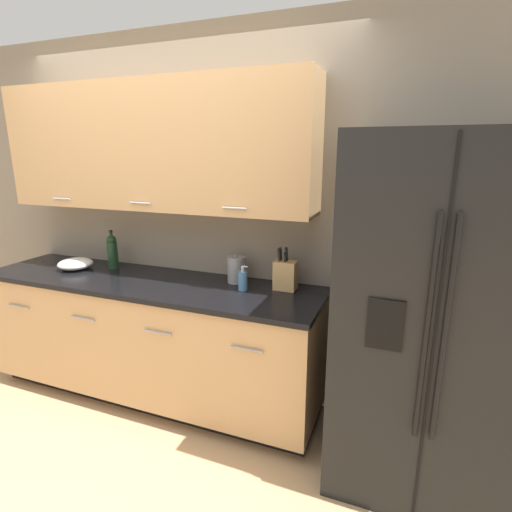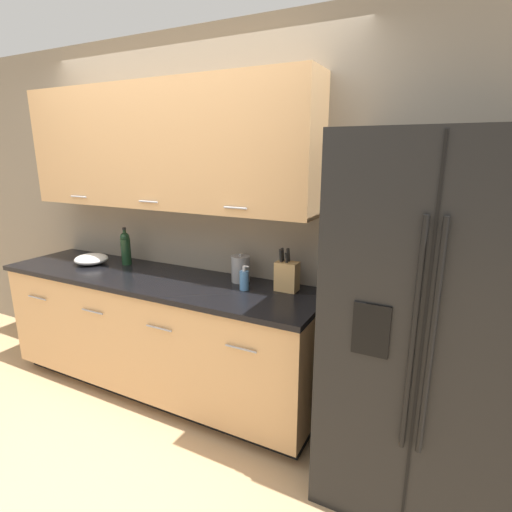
{
  "view_description": "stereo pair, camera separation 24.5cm",
  "coord_description": "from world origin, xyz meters",
  "px_view_note": "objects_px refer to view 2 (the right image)",
  "views": [
    {
      "loc": [
        1.55,
        -1.49,
        1.78
      ],
      "look_at": [
        0.69,
        0.73,
        1.16
      ],
      "focal_mm": 28.0,
      "sensor_mm": 36.0,
      "label": 1
    },
    {
      "loc": [
        1.78,
        -1.39,
        1.78
      ],
      "look_at": [
        0.69,
        0.73,
        1.16
      ],
      "focal_mm": 28.0,
      "sensor_mm": 36.0,
      "label": 2
    }
  ],
  "objects_px": {
    "knife_block": "(287,276)",
    "wine_bottle": "(126,248)",
    "mixing_bowl": "(91,259)",
    "steel_canister": "(240,269)",
    "soap_dispenser": "(244,280)",
    "refrigerator": "(428,325)"
  },
  "relations": [
    {
      "from": "soap_dispenser",
      "to": "mixing_bowl",
      "type": "bearing_deg",
      "value": -179.38
    },
    {
      "from": "soap_dispenser",
      "to": "mixing_bowl",
      "type": "distance_m",
      "value": 1.39
    },
    {
      "from": "refrigerator",
      "to": "soap_dispenser",
      "type": "relative_size",
      "value": 11.3
    },
    {
      "from": "knife_block",
      "to": "mixing_bowl",
      "type": "bearing_deg",
      "value": -175.48
    },
    {
      "from": "wine_bottle",
      "to": "refrigerator",
      "type": "bearing_deg",
      "value": -5.8
    },
    {
      "from": "knife_block",
      "to": "wine_bottle",
      "type": "xyz_separation_m",
      "value": [
        -1.38,
        -0.01,
        0.04
      ]
    },
    {
      "from": "wine_bottle",
      "to": "steel_canister",
      "type": "distance_m",
      "value": 1.03
    },
    {
      "from": "mixing_bowl",
      "to": "steel_canister",
      "type": "bearing_deg",
      "value": 6.85
    },
    {
      "from": "knife_block",
      "to": "steel_canister",
      "type": "height_order",
      "value": "knife_block"
    },
    {
      "from": "soap_dispenser",
      "to": "steel_canister",
      "type": "height_order",
      "value": "steel_canister"
    },
    {
      "from": "mixing_bowl",
      "to": "soap_dispenser",
      "type": "bearing_deg",
      "value": 0.62
    },
    {
      "from": "knife_block",
      "to": "mixing_bowl",
      "type": "height_order",
      "value": "knife_block"
    },
    {
      "from": "knife_block",
      "to": "wine_bottle",
      "type": "height_order",
      "value": "wine_bottle"
    },
    {
      "from": "mixing_bowl",
      "to": "knife_block",
      "type": "bearing_deg",
      "value": 4.52
    },
    {
      "from": "wine_bottle",
      "to": "soap_dispenser",
      "type": "bearing_deg",
      "value": -5.41
    },
    {
      "from": "knife_block",
      "to": "steel_canister",
      "type": "xyz_separation_m",
      "value": [
        -0.36,
        0.02,
        -0.01
      ]
    },
    {
      "from": "wine_bottle",
      "to": "soap_dispenser",
      "type": "height_order",
      "value": "wine_bottle"
    },
    {
      "from": "refrigerator",
      "to": "knife_block",
      "type": "relative_size",
      "value": 6.72
    },
    {
      "from": "steel_canister",
      "to": "wine_bottle",
      "type": "bearing_deg",
      "value": -178.2
    },
    {
      "from": "refrigerator",
      "to": "soap_dispenser",
      "type": "bearing_deg",
      "value": 173.81
    },
    {
      "from": "steel_canister",
      "to": "mixing_bowl",
      "type": "distance_m",
      "value": 1.29
    },
    {
      "from": "steel_canister",
      "to": "mixing_bowl",
      "type": "bearing_deg",
      "value": -173.15
    }
  ]
}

